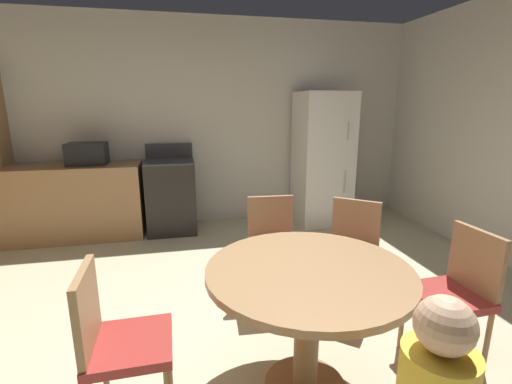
# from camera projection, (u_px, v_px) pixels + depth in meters

# --- Properties ---
(ground_plane) EXTENTS (14.00, 14.00, 0.00)m
(ground_plane) POSITION_uv_depth(u_px,v_px,m) (241.00, 365.00, 2.28)
(ground_plane) COLOR beige
(wall_back) EXTENTS (6.07, 0.12, 2.70)m
(wall_back) POSITION_uv_depth(u_px,v_px,m) (201.00, 123.00, 4.85)
(wall_back) COLOR beige
(wall_back) RESTS_ON ground
(kitchen_counter) EXTENTS (1.95, 0.60, 0.90)m
(kitchen_counter) POSITION_uv_depth(u_px,v_px,m) (58.00, 203.00, 4.32)
(kitchen_counter) COLOR #9E754C
(kitchen_counter) RESTS_ON ground
(oven_range) EXTENTS (0.60, 0.60, 1.10)m
(oven_range) POSITION_uv_depth(u_px,v_px,m) (171.00, 195.00, 4.59)
(oven_range) COLOR black
(oven_range) RESTS_ON ground
(refrigerator) EXTENTS (0.68, 0.68, 1.76)m
(refrigerator) POSITION_uv_depth(u_px,v_px,m) (322.00, 159.00, 4.86)
(refrigerator) COLOR white
(refrigerator) RESTS_ON ground
(microwave) EXTENTS (0.44, 0.32, 0.26)m
(microwave) POSITION_uv_depth(u_px,v_px,m) (87.00, 154.00, 4.26)
(microwave) COLOR black
(microwave) RESTS_ON kitchen_counter
(dining_table) EXTENTS (1.11, 1.11, 0.76)m
(dining_table) POSITION_uv_depth(u_px,v_px,m) (308.00, 296.00, 1.96)
(dining_table) COLOR #9E754C
(dining_table) RESTS_ON ground
(chair_northeast) EXTENTS (0.56, 0.56, 0.87)m
(chair_northeast) POSITION_uv_depth(u_px,v_px,m) (351.00, 248.00, 2.83)
(chair_northeast) COLOR #9E754C
(chair_northeast) RESTS_ON ground
(chair_east) EXTENTS (0.42, 0.42, 0.87)m
(chair_east) POSITION_uv_depth(u_px,v_px,m) (457.00, 288.00, 2.23)
(chair_east) COLOR #9E754C
(chair_east) RESTS_ON ground
(chair_north) EXTENTS (0.43, 0.43, 0.87)m
(chair_north) POSITION_uv_depth(u_px,v_px,m) (273.00, 243.00, 2.94)
(chair_north) COLOR #9E754C
(chair_north) RESTS_ON ground
(chair_west) EXTENTS (0.41, 0.41, 0.87)m
(chair_west) POSITION_uv_depth(u_px,v_px,m) (115.00, 338.00, 1.75)
(chair_west) COLOR #9E754C
(chair_west) RESTS_ON ground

